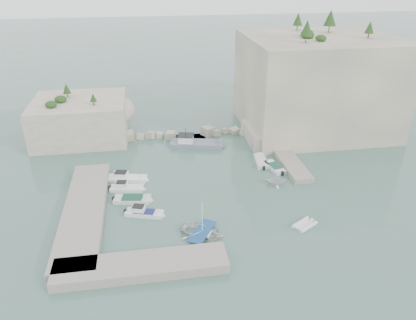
{
  "coord_description": "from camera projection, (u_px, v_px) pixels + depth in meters",
  "views": [
    {
      "loc": [
        -8.44,
        -45.95,
        29.1
      ],
      "look_at": [
        0.0,
        6.0,
        3.0
      ],
      "focal_mm": 35.0,
      "sensor_mm": 36.0,
      "label": 1
    }
  ],
  "objects": [
    {
      "name": "ledge_east",
      "position": [
        286.0,
        158.0,
        65.38
      ],
      "size": [
        3.0,
        16.0,
        0.8
      ],
      "primitive_type": "cube",
      "color": "#9E9689",
      "rests_on": "ground"
    },
    {
      "name": "rowboat",
      "position": [
        202.0,
        235.0,
        47.72
      ],
      "size": [
        6.5,
        6.01,
        1.1
      ],
      "primitive_type": "imported",
      "rotation": [
        0.0,
        0.0,
        1.02
      ],
      "color": "silver",
      "rests_on": "ground"
    },
    {
      "name": "cliff_east",
      "position": [
        316.0,
        84.0,
        74.64
      ],
      "size": [
        26.0,
        22.0,
        17.0
      ],
      "primitive_type": "cube",
      "color": "beige",
      "rests_on": "ground"
    },
    {
      "name": "tender_east_d",
      "position": [
        264.0,
        149.0,
        69.42
      ],
      "size": [
        5.53,
        3.29,
        2.01
      ],
      "primitive_type": "imported",
      "rotation": [
        0.0,
        0.0,
        1.85
      ],
      "color": "white",
      "rests_on": "ground"
    },
    {
      "name": "motorboat_b",
      "position": [
        127.0,
        190.0,
        56.98
      ],
      "size": [
        5.22,
        2.46,
        1.4
      ],
      "primitive_type": null,
      "rotation": [
        0.0,
        0.0,
        -0.17
      ],
      "color": "white",
      "rests_on": "ground"
    },
    {
      "name": "inflatable_dinghy",
      "position": [
        304.0,
        226.0,
        49.29
      ],
      "size": [
        3.64,
        3.07,
        0.44
      ],
      "primitive_type": null,
      "rotation": [
        0.0,
        0.0,
        0.55
      ],
      "color": "silver",
      "rests_on": "ground"
    },
    {
      "name": "work_boat",
      "position": [
        196.0,
        146.0,
        70.33
      ],
      "size": [
        10.25,
        5.05,
        2.2
      ],
      "primitive_type": null,
      "rotation": [
        0.0,
        0.0,
        -0.23
      ],
      "color": "slate",
      "rests_on": "ground"
    },
    {
      "name": "tender_east_c",
      "position": [
        261.0,
        163.0,
        64.65
      ],
      "size": [
        2.27,
        5.44,
        0.7
      ],
      "primitive_type": null,
      "rotation": [
        0.0,
        0.0,
        1.46
      ],
      "color": "silver",
      "rests_on": "ground"
    },
    {
      "name": "tender_east_b",
      "position": [
        275.0,
        169.0,
        62.72
      ],
      "size": [
        2.62,
        4.98,
        0.7
      ],
      "primitive_type": null,
      "rotation": [
        0.0,
        0.0,
        1.79
      ],
      "color": "white",
      "rests_on": "ground"
    },
    {
      "name": "motorboat_a",
      "position": [
        127.0,
        180.0,
        59.56
      ],
      "size": [
        6.54,
        3.22,
        1.4
      ],
      "primitive_type": null,
      "rotation": [
        0.0,
        0.0,
        -0.22
      ],
      "color": "white",
      "rests_on": "ground"
    },
    {
      "name": "outcrop_west",
      "position": [
        81.0,
        119.0,
        72.45
      ],
      "size": [
        16.0,
        14.0,
        7.0
      ],
      "primitive_type": "cube",
      "color": "beige",
      "rests_on": "ground"
    },
    {
      "name": "breakwater",
      "position": [
        189.0,
        133.0,
        73.77
      ],
      "size": [
        28.0,
        3.0,
        1.4
      ],
      "primitive_type": "cube",
      "color": "beige",
      "rests_on": "ground"
    },
    {
      "name": "cliff_terrace",
      "position": [
        269.0,
        134.0,
        72.0
      ],
      "size": [
        8.0,
        10.0,
        2.5
      ],
      "primitive_type": "cube",
      "color": "beige",
      "rests_on": "ground"
    },
    {
      "name": "rowboat_mast",
      "position": [
        202.0,
        216.0,
        46.54
      ],
      "size": [
        0.1,
        0.1,
        4.2
      ],
      "primitive_type": "cylinder",
      "color": "white",
      "rests_on": "rowboat"
    },
    {
      "name": "ground",
      "position": [
        215.0,
        199.0,
        54.77
      ],
      "size": [
        400.0,
        400.0,
        0.0
      ],
      "primitive_type": "plane",
      "color": "#4A6F63",
      "rests_on": "ground"
    },
    {
      "name": "quay_west",
      "position": [
        84.0,
        211.0,
        51.2
      ],
      "size": [
        5.0,
        24.0,
        1.1
      ],
      "primitive_type": "cube",
      "color": "#9E9689",
      "rests_on": "ground"
    },
    {
      "name": "tender_east_a",
      "position": [
        275.0,
        184.0,
        58.43
      ],
      "size": [
        3.49,
        3.14,
        1.63
      ],
      "primitive_type": "imported",
      "rotation": [
        0.0,
        0.0,
        1.41
      ],
      "color": "silver",
      "rests_on": "ground"
    },
    {
      "name": "quay_south",
      "position": [
        142.0,
        266.0,
        42.04
      ],
      "size": [
        18.0,
        4.0,
        1.1
      ],
      "primitive_type": "cube",
      "color": "#9E9689",
      "rests_on": "ground"
    },
    {
      "name": "motorboat_d",
      "position": [
        144.0,
        215.0,
        51.38
      ],
      "size": [
        5.44,
        3.02,
        1.4
      ],
      "primitive_type": null,
      "rotation": [
        0.0,
        0.0,
        -0.3
      ],
      "color": "white",
      "rests_on": "ground"
    },
    {
      "name": "motorboat_c",
      "position": [
        133.0,
        201.0,
        54.36
      ],
      "size": [
        5.62,
        2.85,
        0.7
      ],
      "primitive_type": null,
      "rotation": [
        0.0,
        0.0,
        -0.17
      ],
      "color": "silver",
      "rests_on": "ground"
    },
    {
      "name": "vegetation",
      "position": [
        292.0,
        31.0,
        70.95
      ],
      "size": [
        53.48,
        13.88,
        13.4
      ],
      "color": "#1E4219",
      "rests_on": "ground"
    }
  ]
}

